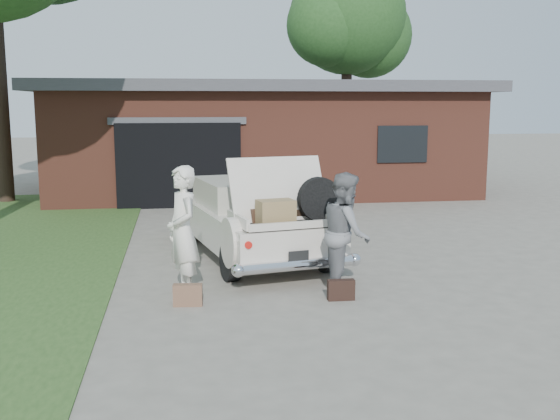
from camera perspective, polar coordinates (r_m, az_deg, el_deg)
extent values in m
plane|color=gray|center=(9.60, 0.55, -7.07)|extent=(90.00, 90.00, 0.00)
cube|color=brown|center=(20.77, -1.89, 5.99)|extent=(12.00, 7.00, 3.00)
cube|color=#4C4C51|center=(20.74, -1.91, 10.55)|extent=(12.80, 7.80, 0.30)
cube|color=black|center=(17.21, -8.79, 3.86)|extent=(3.20, 0.30, 2.20)
cube|color=#4C4C51|center=(17.07, -8.88, 7.68)|extent=(3.50, 0.12, 0.18)
cube|color=black|center=(18.12, 10.60, 5.67)|extent=(1.40, 0.08, 1.00)
cylinder|color=#38281E|center=(27.87, 5.78, 8.84)|extent=(0.44, 0.44, 4.98)
sphere|color=#2B5623|center=(28.09, 5.91, 16.48)|extent=(4.77, 4.77, 4.77)
sphere|color=#2B5623|center=(28.75, 7.77, 14.85)|extent=(3.58, 3.58, 3.58)
sphere|color=#2B5623|center=(27.24, 4.20, 15.79)|extent=(3.34, 3.34, 3.34)
cube|color=beige|center=(11.70, -2.64, -1.20)|extent=(2.61, 4.83, 0.59)
cube|color=#B3B09E|center=(11.88, -3.06, 1.52)|extent=(1.84, 2.09, 0.48)
cube|color=black|center=(12.71, -4.22, 1.94)|extent=(1.40, 0.35, 0.40)
cube|color=black|center=(11.06, -1.73, 0.85)|extent=(1.40, 0.35, 0.40)
cylinder|color=black|center=(10.08, -4.32, -4.52)|extent=(0.32, 0.63, 0.60)
cylinder|color=black|center=(10.62, 4.08, -3.80)|extent=(0.32, 0.63, 0.60)
cylinder|color=black|center=(13.03, -8.08, -1.41)|extent=(0.32, 0.63, 0.60)
cylinder|color=black|center=(13.45, -1.36, -0.98)|extent=(0.32, 0.63, 0.60)
cylinder|color=silver|center=(9.60, 1.60, -4.80)|extent=(1.87, 0.53, 0.16)
cylinder|color=#A5140F|center=(9.33, -2.82, -3.03)|extent=(0.13, 0.11, 0.11)
cylinder|color=#A5140F|center=(9.88, 5.52, -2.37)|extent=(0.13, 0.11, 0.11)
cube|color=black|center=(9.55, 1.64, -4.03)|extent=(0.31, 0.08, 0.16)
cube|color=black|center=(10.03, 0.35, -1.14)|extent=(1.59, 1.27, 0.04)
cube|color=beige|center=(9.79, -3.66, -0.88)|extent=(0.25, 1.00, 0.16)
cube|color=beige|center=(10.29, 4.17, -0.38)|extent=(0.25, 1.00, 0.16)
cube|color=beige|center=(9.56, 1.41, -1.33)|extent=(1.45, 0.34, 0.11)
cube|color=beige|center=(10.21, -0.20, 1.86)|extent=(1.60, 0.77, 0.97)
cube|color=#432A1C|center=(10.16, -1.05, -0.31)|extent=(0.71, 0.53, 0.21)
cube|color=#9B7D4F|center=(9.76, -0.38, -0.21)|extent=(0.60, 0.45, 0.37)
cube|color=black|center=(10.28, 0.61, -0.33)|extent=(0.57, 0.43, 0.16)
cylinder|color=black|center=(10.14, 3.40, 0.99)|extent=(0.69, 0.28, 0.67)
imported|color=white|center=(9.24, -8.48, -1.90)|extent=(0.64, 0.78, 1.85)
imported|color=slate|center=(9.43, 5.76, -1.97)|extent=(0.77, 0.93, 1.74)
cube|color=brown|center=(8.97, -8.04, -7.34)|extent=(0.40, 0.17, 0.30)
cube|color=black|center=(9.17, 5.34, -6.94)|extent=(0.38, 0.12, 0.29)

